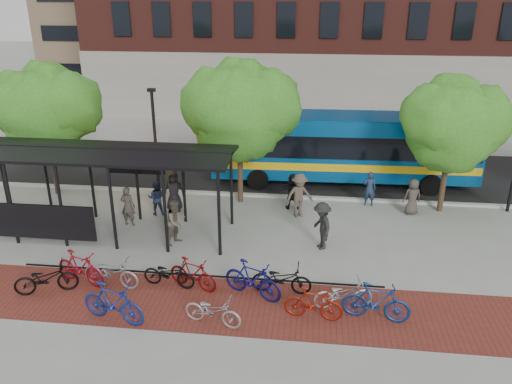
# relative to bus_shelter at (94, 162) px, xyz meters

# --- Properties ---
(ground) EXTENTS (160.00, 160.00, 0.00)m
(ground) POSITION_rel_bus_shelter_xyz_m (8.13, 0.48, -3.00)
(ground) COLOR #9E9E99
(ground) RESTS_ON ground
(asphalt_street) EXTENTS (160.00, 8.00, 0.01)m
(asphalt_street) POSITION_rel_bus_shelter_xyz_m (8.13, 8.48, -2.99)
(asphalt_street) COLOR black
(asphalt_street) RESTS_ON ground
(curb) EXTENTS (160.00, 0.25, 0.12)m
(curb) POSITION_rel_bus_shelter_xyz_m (8.13, 4.48, -2.94)
(curb) COLOR #B7B7B2
(curb) RESTS_ON ground
(brick_strip) EXTENTS (24.00, 3.00, 0.01)m
(brick_strip) POSITION_rel_bus_shelter_xyz_m (6.13, -4.52, -3.00)
(brick_strip) COLOR maroon
(brick_strip) RESTS_ON ground
(bike_rack_rail) EXTENTS (12.00, 0.05, 0.95)m
(bike_rack_rail) POSITION_rel_bus_shelter_xyz_m (4.83, -3.62, -3.00)
(bike_rack_rail) COLOR black
(bike_rack_rail) RESTS_ON ground
(bus_shelter) EXTENTS (10.60, 3.07, 3.60)m
(bus_shelter) POSITION_rel_bus_shelter_xyz_m (0.00, 0.00, 0.00)
(bus_shelter) COLOR black
(bus_shelter) RESTS_ON ground
(tree_a) EXTENTS (4.90, 4.00, 6.18)m
(tree_a) POSITION_rel_bus_shelter_xyz_m (-3.77, 3.83, 1.24)
(tree_a) COLOR #382619
(tree_a) RESTS_ON ground
(tree_b) EXTENTS (5.15, 4.20, 6.47)m
(tree_b) POSITION_rel_bus_shelter_xyz_m (5.23, 3.83, 1.46)
(tree_b) COLOR #382619
(tree_b) RESTS_ON ground
(tree_c) EXTENTS (4.66, 3.80, 5.92)m
(tree_c) POSITION_rel_bus_shelter_xyz_m (14.22, 3.83, 1.06)
(tree_c) COLOR #382619
(tree_c) RESTS_ON ground
(lamp_post_left) EXTENTS (0.35, 0.20, 5.12)m
(lamp_post_left) POSITION_rel_bus_shelter_xyz_m (1.13, 4.08, -0.25)
(lamp_post_left) COLOR black
(lamp_post_left) RESTS_ON ground
(bus) EXTENTS (13.05, 3.39, 3.50)m
(bus) POSITION_rel_bus_shelter_xyz_m (9.88, 6.91, -0.99)
(bus) COLOR #074A85
(bus) RESTS_ON ground
(bike_0) EXTENTS (2.09, 1.35, 1.04)m
(bike_0) POSITION_rel_bus_shelter_xyz_m (0.03, -4.51, -2.48)
(bike_0) COLOR black
(bike_0) RESTS_ON ground
(bike_1) EXTENTS (2.02, 1.14, 1.17)m
(bike_1) POSITION_rel_bus_shelter_xyz_m (0.88, -3.83, -2.41)
(bike_1) COLOR maroon
(bike_1) RESTS_ON ground
(bike_2) EXTENTS (2.04, 0.95, 1.03)m
(bike_2) POSITION_rel_bus_shelter_xyz_m (1.96, -3.89, -2.48)
(bike_2) COLOR gray
(bike_2) RESTS_ON ground
(bike_3) EXTENTS (2.18, 1.11, 1.26)m
(bike_3) POSITION_rel_bus_shelter_xyz_m (2.77, -5.71, -2.37)
(bike_3) COLOR navy
(bike_3) RESTS_ON ground
(bike_4) EXTENTS (1.86, 0.86, 0.94)m
(bike_4) POSITION_rel_bus_shelter_xyz_m (3.86, -3.67, -2.53)
(bike_4) COLOR black
(bike_4) RESTS_ON ground
(bike_5) EXTENTS (1.86, 1.12, 1.08)m
(bike_5) POSITION_rel_bus_shelter_xyz_m (4.67, -3.69, -2.46)
(bike_5) COLOR maroon
(bike_5) RESTS_ON ground
(bike_6) EXTENTS (1.88, 1.00, 0.94)m
(bike_6) POSITION_rel_bus_shelter_xyz_m (5.70, -5.51, -2.53)
(bike_6) COLOR #969698
(bike_6) RESTS_ON ground
(bike_7) EXTENTS (2.12, 1.38, 1.24)m
(bike_7) POSITION_rel_bus_shelter_xyz_m (6.68, -3.94, -2.38)
(bike_7) COLOR navy
(bike_7) RESTS_ON ground
(bike_8) EXTENTS (1.97, 0.74, 1.02)m
(bike_8) POSITION_rel_bus_shelter_xyz_m (7.57, -3.60, -2.49)
(bike_8) COLOR black
(bike_8) RESTS_ON ground
(bike_9) EXTENTS (1.81, 0.70, 1.06)m
(bike_9) POSITION_rel_bus_shelter_xyz_m (8.61, -4.90, -2.47)
(bike_9) COLOR maroon
(bike_9) RESTS_ON ground
(bike_10) EXTENTS (1.93, 1.01, 0.97)m
(bike_10) POSITION_rel_bus_shelter_xyz_m (9.51, -4.22, -2.52)
(bike_10) COLOR #B1B1B4
(bike_10) RESTS_ON ground
(bike_11) EXTENTS (2.07, 0.87, 1.20)m
(bike_11) POSITION_rel_bus_shelter_xyz_m (10.45, -4.71, -2.40)
(bike_11) COLOR navy
(bike_11) RESTS_ON ground
(pedestrian_0) EXTENTS (1.04, 0.81, 1.88)m
(pedestrian_0) POSITION_rel_bus_shelter_xyz_m (2.36, 2.41, -2.06)
(pedestrian_0) COLOR black
(pedestrian_0) RESTS_ON ground
(pedestrian_1) EXTENTS (0.66, 0.46, 1.71)m
(pedestrian_1) POSITION_rel_bus_shelter_xyz_m (0.88, 0.71, -2.15)
(pedestrian_1) COLOR #413B34
(pedestrian_1) RESTS_ON ground
(pedestrian_2) EXTENTS (0.82, 0.67, 1.57)m
(pedestrian_2) POSITION_rel_bus_shelter_xyz_m (1.72, 1.91, -2.22)
(pedestrian_2) COLOR #1A253C
(pedestrian_2) RESTS_ON ground
(pedestrian_3) EXTENTS (1.46, 1.25, 1.96)m
(pedestrian_3) POSITION_rel_bus_shelter_xyz_m (7.89, 2.42, -2.02)
(pedestrian_3) COLOR #51443C
(pedestrian_3) RESTS_ON ground
(pedestrian_5) EXTENTS (1.54, 0.50, 1.66)m
(pedestrian_5) POSITION_rel_bus_shelter_xyz_m (7.58, 3.22, -2.17)
(pedestrian_5) COLOR black
(pedestrian_5) RESTS_ON ground
(pedestrian_6) EXTENTS (0.91, 0.71, 1.63)m
(pedestrian_6) POSITION_rel_bus_shelter_xyz_m (12.79, 3.27, -2.18)
(pedestrian_6) COLOR #423A35
(pedestrian_6) RESTS_ON ground
(pedestrian_7) EXTENTS (0.62, 0.43, 1.63)m
(pedestrian_7) POSITION_rel_bus_shelter_xyz_m (11.01, 4.03, -2.18)
(pedestrian_7) COLOR #1E2F47
(pedestrian_7) RESTS_ON ground
(pedestrian_8) EXTENTS (1.03, 1.11, 1.82)m
(pedestrian_8) POSITION_rel_bus_shelter_xyz_m (3.30, -0.64, -2.09)
(pedestrian_8) COLOR brown
(pedestrian_8) RESTS_ON ground
(pedestrian_9) EXTENTS (1.08, 1.38, 1.87)m
(pedestrian_9) POSITION_rel_bus_shelter_xyz_m (8.85, -0.39, -2.06)
(pedestrian_9) COLOR black
(pedestrian_9) RESTS_ON ground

